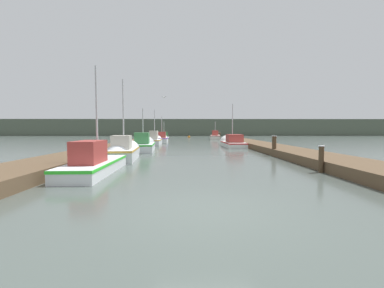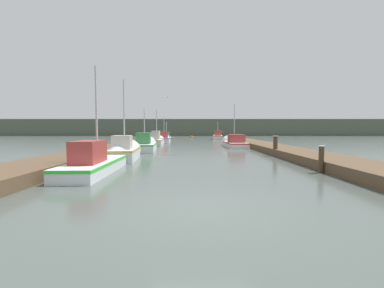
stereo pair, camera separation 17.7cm
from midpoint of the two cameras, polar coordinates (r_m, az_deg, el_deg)
The scene contains 18 objects.
ground_plane at distance 5.74m, azimuth 2.33°, elevation -14.43°, with size 200.00×200.00×0.00m.
dock_left at distance 22.34m, azimuth -16.46°, elevation -0.68°, with size 2.56×40.00×0.44m.
dock_right at distance 22.51m, azimuth 16.34°, elevation -0.65°, with size 2.56×40.00×0.44m.
distant_shore_ridge at distance 72.39m, azimuth -0.56°, elevation 3.67°, with size 120.00×16.00×4.22m.
fishing_boat_0 at distance 11.49m, azimuth -20.22°, elevation -3.68°, with size 1.56×5.76×4.71m.
fishing_boat_1 at distance 15.52m, azimuth -15.08°, elevation -1.56°, with size 1.82×4.64×4.92m.
fishing_boat_2 at distance 21.13m, azimuth -10.98°, elevation -0.26°, with size 2.08×5.18×3.88m.
fishing_boat_3 at distance 25.98m, azimuth 8.54°, elevation 0.33°, with size 1.77×6.46×4.73m.
fishing_boat_4 at distance 29.64m, azimuth -8.43°, elevation 0.82°, with size 1.48×4.76×4.28m.
fishing_boat_5 at distance 33.52m, azimuth -6.86°, elevation 1.13°, with size 1.64×4.54×3.75m.
fishing_boat_6 at distance 38.94m, azimuth -6.37°, elevation 1.36°, with size 1.74×4.49×3.23m.
fishing_boat_7 at distance 43.61m, azimuth 5.05°, elevation 1.70°, with size 2.05×5.52×3.38m.
mooring_piling_0 at distance 11.51m, azimuth 26.39°, elevation -2.96°, with size 0.23×0.23×1.09m.
mooring_piling_1 at distance 17.49m, azimuth 17.52°, elevation -0.35°, with size 0.31×0.31×1.31m.
mooring_piling_2 at distance 45.95m, azimuth 6.06°, elevation 1.92°, with size 0.34×0.34×1.17m.
mooring_piling_3 at distance 26.22m, azimuth -11.73°, elevation 0.84°, with size 0.34×0.34×1.23m.
channel_buoy at distance 50.89m, azimuth -0.78°, elevation 1.58°, with size 0.52×0.52×1.02m.
seagull_lead at distance 27.94m, azimuth -6.45°, elevation 10.32°, with size 0.55×0.32×0.12m.
Camera 1 is at (-0.39, -5.45, 1.76)m, focal length 24.00 mm.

